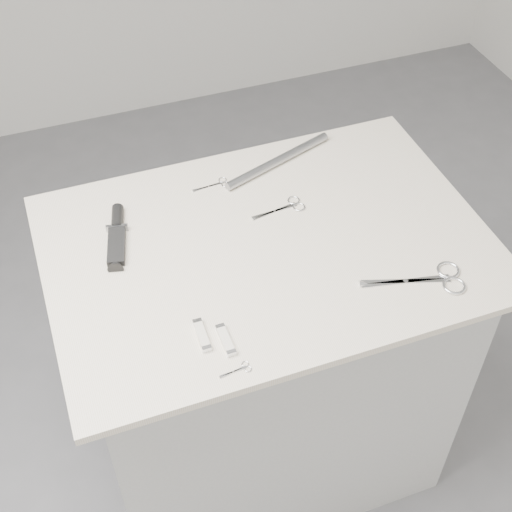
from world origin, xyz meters
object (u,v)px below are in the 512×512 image
object	(u,v)px
pocket_knife_a	(226,340)
pocket_knife_b	(202,335)
sheathed_knife	(117,233)
tiny_scissors	(239,369)
metal_rail	(278,161)
embroidery_scissors_a	(287,207)
embroidery_scissors_b	(216,184)
plinth	(266,365)
large_shears	(435,279)

from	to	relation	value
pocket_knife_a	pocket_knife_b	bearing A→B (deg)	55.34
sheathed_knife	pocket_knife_b	world-z (taller)	sheathed_knife
tiny_scissors	metal_rail	distance (m)	0.64
embroidery_scissors_a	pocket_knife_b	size ratio (longest dim) A/B	1.65
embroidery_scissors_a	pocket_knife_b	xyz separation A→B (m)	(-0.31, -0.30, 0.00)
sheathed_knife	pocket_knife_a	xyz separation A→B (m)	(0.14, -0.38, -0.00)
embroidery_scissors_b	metal_rail	bearing A→B (deg)	3.83
pocket_knife_b	plinth	bearing A→B (deg)	-45.05
metal_rail	plinth	bearing A→B (deg)	-115.94
sheathed_knife	pocket_knife_a	bearing A→B (deg)	-146.22
metal_rail	tiny_scissors	bearing A→B (deg)	-117.94
embroidery_scissors_a	embroidery_scissors_b	world-z (taller)	same
tiny_scissors	metal_rail	bearing A→B (deg)	56.08
sheathed_knife	pocket_knife_a	distance (m)	0.40
large_shears	embroidery_scissors_a	bearing A→B (deg)	137.75
pocket_knife_b	metal_rail	size ratio (longest dim) A/B	0.25
large_shears	embroidery_scissors_b	distance (m)	0.58
embroidery_scissors_a	sheathed_knife	distance (m)	0.40
embroidery_scissors_a	pocket_knife_a	size ratio (longest dim) A/B	1.71
large_shears	pocket_knife_a	distance (m)	0.48
plinth	pocket_knife_a	world-z (taller)	pocket_knife_a
embroidery_scissors_a	embroidery_scissors_b	bearing A→B (deg)	127.62
large_shears	tiny_scissors	distance (m)	0.48
large_shears	embroidery_scissors_b	xyz separation A→B (m)	(-0.35, 0.46, -0.00)
embroidery_scissors_a	tiny_scissors	distance (m)	0.48
embroidery_scissors_a	sheathed_knife	xyz separation A→B (m)	(-0.40, 0.04, 0.01)
embroidery_scissors_b	pocket_knife_a	bearing A→B (deg)	-109.94
large_shears	embroidery_scissors_a	distance (m)	0.39
embroidery_scissors_a	tiny_scissors	bearing A→B (deg)	-129.48
large_shears	pocket_knife_a	world-z (taller)	pocket_knife_a
metal_rail	large_shears	bearing A→B (deg)	-70.67
large_shears	tiny_scissors	bearing A→B (deg)	-155.80
plinth	embroidery_scissors_b	bearing A→B (deg)	101.22
plinth	pocket_knife_b	xyz separation A→B (m)	(-0.22, -0.21, 0.48)
plinth	embroidery_scissors_a	world-z (taller)	embroidery_scissors_a
embroidery_scissors_a	metal_rail	size ratio (longest dim) A/B	0.41
plinth	metal_rail	bearing A→B (deg)	64.06
sheathed_knife	large_shears	bearing A→B (deg)	-107.53
tiny_scissors	pocket_knife_b	bearing A→B (deg)	107.57
plinth	tiny_scissors	distance (m)	0.59
large_shears	embroidery_scissors_b	size ratio (longest dim) A/B	2.41
embroidery_scissors_a	pocket_knife_b	world-z (taller)	pocket_knife_b
pocket_knife_a	metal_rail	size ratio (longest dim) A/B	0.24
tiny_scissors	embroidery_scissors_a	bearing A→B (deg)	51.16
large_shears	sheathed_knife	world-z (taller)	sheathed_knife
large_shears	pocket_knife_b	size ratio (longest dim) A/B	2.77
pocket_knife_a	metal_rail	world-z (taller)	metal_rail
large_shears	sheathed_knife	xyz separation A→B (m)	(-0.61, 0.37, 0.00)
pocket_knife_a	tiny_scissors	bearing A→B (deg)	-177.91
large_shears	sheathed_knife	bearing A→B (deg)	163.72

